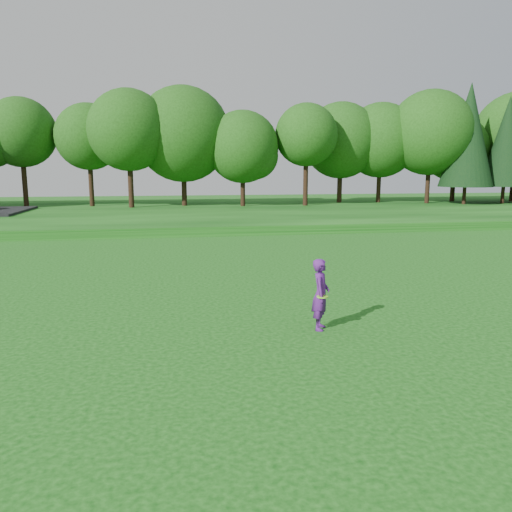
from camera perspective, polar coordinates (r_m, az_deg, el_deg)
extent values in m
plane|color=#0D420C|center=(12.72, -9.09, -9.32)|extent=(140.00, 140.00, 0.00)
cube|color=#0D420C|center=(46.18, -9.97, 4.93)|extent=(130.00, 30.00, 0.60)
cube|color=gray|center=(32.28, -9.82, 2.37)|extent=(130.00, 1.60, 0.04)
imported|color=#571A77|center=(13.14, 7.40, -4.36)|extent=(0.68, 0.81, 1.88)
cylinder|color=#8FF326|center=(12.94, 7.59, -4.62)|extent=(0.29, 0.29, 0.04)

